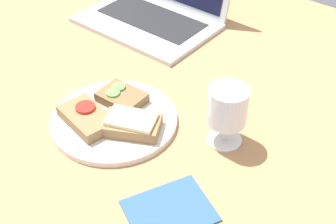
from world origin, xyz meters
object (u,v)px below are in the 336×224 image
at_px(laptop, 158,3).
at_px(sandwich_with_cucumber, 121,97).
at_px(napkin, 170,211).
at_px(wine_glass, 227,109).
at_px(sandwich_with_cheese, 132,124).
at_px(plate, 114,120).
at_px(sandwich_with_tomato, 87,117).

bearing_deg(laptop, sandwich_with_cucumber, -61.69).
xyz_separation_m(sandwich_with_cucumber, napkin, (0.25, -0.16, -0.02)).
xyz_separation_m(sandwich_with_cucumber, wine_glass, (0.23, 0.05, 0.06)).
bearing_deg(wine_glass, sandwich_with_cucumber, -168.52).
bearing_deg(sandwich_with_cheese, plate, 175.23).
bearing_deg(wine_glass, sandwich_with_cheese, -146.53).
relative_size(plate, napkin, 1.85).
height_order(plate, sandwich_with_tomato, sandwich_with_tomato).
bearing_deg(sandwich_with_tomato, wine_glass, 30.53).
relative_size(wine_glass, napkin, 0.89).
height_order(sandwich_with_cheese, sandwich_with_tomato, sandwich_with_cheese).
height_order(sandwich_with_cheese, wine_glass, wine_glass).
distance_m(sandwich_with_tomato, wine_glass, 0.28).
bearing_deg(sandwich_with_tomato, sandwich_with_cheese, 24.86).
relative_size(sandwich_with_cheese, wine_glass, 1.04).
relative_size(sandwich_with_cheese, sandwich_with_cucumber, 1.34).
distance_m(sandwich_with_tomato, napkin, 0.27).
height_order(sandwich_with_tomato, laptop, laptop).
bearing_deg(napkin, plate, 155.09).
distance_m(sandwich_with_cheese, laptop, 0.48).
bearing_deg(napkin, sandwich_with_tomato, 166.48).
height_order(sandwich_with_cucumber, wine_glass, wine_glass).
xyz_separation_m(plate, sandwich_with_cucumber, (-0.02, 0.05, 0.02)).
bearing_deg(sandwich_with_cucumber, wine_glass, 11.48).
distance_m(wine_glass, napkin, 0.22).
height_order(plate, sandwich_with_cheese, sandwich_with_cheese).
distance_m(plate, sandwich_with_tomato, 0.06).
bearing_deg(wine_glass, laptop, 144.17).
height_order(plate, laptop, laptop).
height_order(sandwich_with_cheese, sandwich_with_cucumber, sandwich_with_cheese).
bearing_deg(sandwich_with_cucumber, sandwich_with_tomato, -94.59).
distance_m(plate, sandwich_with_cheese, 0.06).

